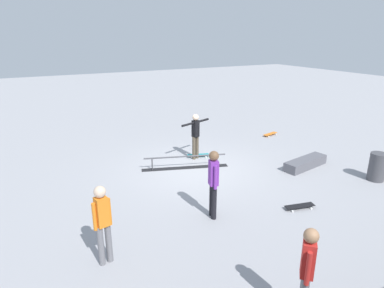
% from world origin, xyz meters
% --- Properties ---
extents(ground_plane, '(60.00, 60.00, 0.00)m').
position_xyz_m(ground_plane, '(0.00, 0.00, 0.00)').
color(ground_plane, '#9E9EA3').
extents(grind_rail, '(2.85, 1.15, 0.44)m').
position_xyz_m(grind_rail, '(0.30, -0.22, 0.19)').
color(grind_rail, black).
rests_on(grind_rail, ground_plane).
extents(skate_ledge, '(1.85, 0.78, 0.31)m').
position_xyz_m(skate_ledge, '(-3.33, 1.64, 0.16)').
color(skate_ledge, '#595960').
rests_on(skate_ledge, ground_plane).
extents(skater_main, '(1.29, 0.49, 1.66)m').
position_xyz_m(skater_main, '(-0.43, -0.85, 0.96)').
color(skater_main, brown).
rests_on(skater_main, ground_plane).
extents(skateboard_main, '(0.82, 0.45, 0.09)m').
position_xyz_m(skateboard_main, '(-0.60, -0.95, 0.07)').
color(skateboard_main, teal).
rests_on(skateboard_main, ground_plane).
extents(bystander_purple_shirt, '(0.25, 0.40, 1.73)m').
position_xyz_m(bystander_purple_shirt, '(1.12, 2.93, 0.98)').
color(bystander_purple_shirt, black).
rests_on(bystander_purple_shirt, ground_plane).
extents(bystander_red_shirt, '(0.31, 0.32, 1.65)m').
position_xyz_m(bystander_red_shirt, '(1.49, 6.26, 0.93)').
color(bystander_red_shirt, slate).
rests_on(bystander_red_shirt, ground_plane).
extents(bystander_orange_shirt, '(0.38, 0.23, 1.67)m').
position_xyz_m(bystander_orange_shirt, '(3.89, 3.43, 0.94)').
color(bystander_orange_shirt, slate).
rests_on(bystander_orange_shirt, ground_plane).
extents(loose_skateboard_orange, '(0.82, 0.40, 0.09)m').
position_xyz_m(loose_skateboard_orange, '(-4.76, -1.82, 0.07)').
color(loose_skateboard_orange, orange).
rests_on(loose_skateboard_orange, ground_plane).
extents(loose_skateboard_black, '(0.82, 0.38, 0.09)m').
position_xyz_m(loose_skateboard_black, '(-1.10, 3.63, 0.07)').
color(loose_skateboard_black, black).
rests_on(loose_skateboard_black, ground_plane).
extents(trash_bin, '(0.50, 0.50, 0.88)m').
position_xyz_m(trash_bin, '(-4.49, 3.40, 0.44)').
color(trash_bin, '#47474C').
rests_on(trash_bin, ground_plane).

